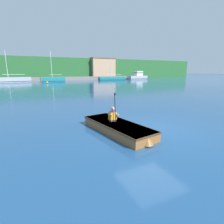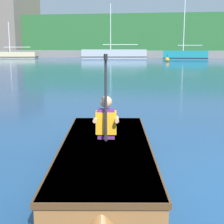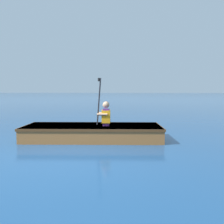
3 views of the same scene
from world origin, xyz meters
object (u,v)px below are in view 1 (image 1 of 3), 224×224
(person_paddler, at_px, (113,115))
(channel_buoy, at_px, (47,82))
(moored_boat_dock_west_end, at_px, (138,76))
(rowboat_foreground, at_px, (118,127))
(moored_boat_dock_east_inner, at_px, (54,80))
(moored_boat_dock_center_near, at_px, (112,79))
(moored_boat_dock_center_far, at_px, (11,80))

(person_paddler, bearing_deg, channel_buoy, 89.13)
(moored_boat_dock_west_end, distance_m, channel_buoy, 27.82)
(rowboat_foreground, distance_m, person_paddler, 0.57)
(moored_boat_dock_west_end, bearing_deg, channel_buoy, -162.90)
(moored_boat_dock_east_inner, height_order, channel_buoy, moored_boat_dock_east_inner)
(rowboat_foreground, distance_m, channel_buoy, 30.65)
(rowboat_foreground, height_order, person_paddler, person_paddler)
(moored_boat_dock_west_end, relative_size, channel_buoy, 9.18)
(moored_boat_dock_center_near, height_order, channel_buoy, moored_boat_dock_center_near)
(moored_boat_dock_center_far, height_order, channel_buoy, moored_boat_dock_center_far)
(moored_boat_dock_center_near, xyz_separation_m, rowboat_foreground, (-17.53, -37.06, -0.17))
(rowboat_foreground, height_order, channel_buoy, channel_buoy)
(moored_boat_dock_center_far, distance_m, moored_boat_dock_east_inner, 9.03)
(person_paddler, height_order, channel_buoy, person_paddler)
(moored_boat_dock_east_inner, bearing_deg, moored_boat_dock_center_far, 163.70)
(moored_boat_dock_center_near, height_order, rowboat_foreground, moored_boat_dock_center_near)
(moored_boat_dock_east_inner, height_order, person_paddler, moored_boat_dock_east_inner)
(moored_boat_dock_center_near, distance_m, moored_boat_dock_center_far, 23.90)
(person_paddler, xyz_separation_m, channel_buoy, (0.46, 30.28, -0.42))
(moored_boat_dock_center_far, xyz_separation_m, moored_boat_dock_east_inner, (8.66, -2.53, -0.02))
(moored_boat_dock_center_far, bearing_deg, channel_buoy, -49.69)
(moored_boat_dock_east_inner, bearing_deg, moored_boat_dock_west_end, 6.46)
(moored_boat_dock_east_inner, xyz_separation_m, rowboat_foreground, (-2.34, -36.04, -0.28))
(moored_boat_dock_center_far, distance_m, person_paddler, 38.71)
(moored_boat_dock_west_end, xyz_separation_m, moored_boat_dock_east_inner, (-24.64, -2.79, -0.35))
(moored_boat_dock_center_near, relative_size, moored_boat_dock_east_inner, 1.12)
(moored_boat_dock_center_far, bearing_deg, moored_boat_dock_center_near, -3.64)
(moored_boat_dock_center_far, relative_size, person_paddler, 6.98)
(moored_boat_dock_west_end, height_order, person_paddler, moored_boat_dock_west_end)
(moored_boat_dock_west_end, relative_size, moored_boat_dock_east_inner, 1.00)
(moored_boat_dock_east_inner, relative_size, channel_buoy, 9.21)
(rowboat_foreground, bearing_deg, moored_boat_dock_west_end, 55.21)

